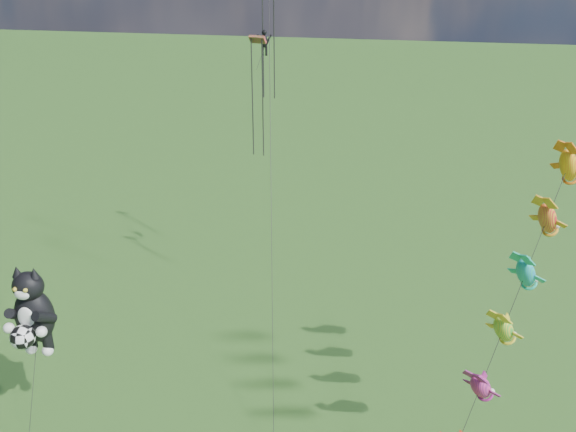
# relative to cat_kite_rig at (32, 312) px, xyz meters

# --- Properties ---
(cat_kite_rig) EXTENTS (2.41, 4.05, 10.02)m
(cat_kite_rig) POSITION_rel_cat_kite_rig_xyz_m (0.00, 0.00, 0.00)
(cat_kite_rig) COLOR brown
(cat_kite_rig) RESTS_ON ground
(fish_windsock_rig) EXTENTS (8.05, 13.90, 18.68)m
(fish_windsock_rig) POSITION_rel_cat_kite_rig_xyz_m (23.85, 0.27, 3.09)
(fish_windsock_rig) COLOR brown
(fish_windsock_rig) RESTS_ON ground
(parafoil_rig) EXTENTS (4.31, 17.15, 24.16)m
(parafoil_rig) POSITION_rel_cat_kite_rig_xyz_m (9.51, 14.48, 11.43)
(parafoil_rig) COLOR brown
(parafoil_rig) RESTS_ON ground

